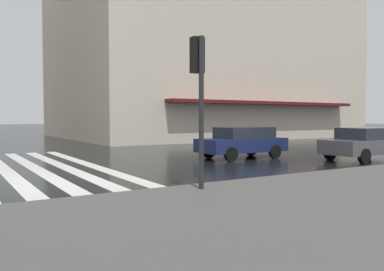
{
  "coord_description": "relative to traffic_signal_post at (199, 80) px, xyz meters",
  "views": [
    {
      "loc": [
        -11.51,
        2.53,
        1.84
      ],
      "look_at": [
        0.38,
        -4.87,
        1.21
      ],
      "focal_mm": 37.04,
      "sensor_mm": 36.0,
      "label": 1
    }
  ],
  "objects": [
    {
      "name": "ground_plane",
      "position": [
        3.57,
        2.6,
        -2.75
      ],
      "size": [
        220.0,
        220.0,
        0.0
      ],
      "primitive_type": "plane",
      "color": "black"
    },
    {
      "name": "zebra_crossing",
      "position": [
        7.57,
        3.41,
        -2.74
      ],
      "size": [
        13.0,
        6.5,
        0.01
      ],
      "color": "silver",
      "rests_on": "ground_plane"
    },
    {
      "name": "haussmann_block_corner",
      "position": [
        25.98,
        -16.75,
        6.76
      ],
      "size": [
        21.04,
        26.16,
        19.41
      ],
      "color": "beige",
      "rests_on": "ground_plane"
    },
    {
      "name": "traffic_signal_post",
      "position": [
        0.0,
        0.0,
        0.0
      ],
      "size": [
        0.44,
        0.3,
        3.61
      ],
      "color": "#232326",
      "rests_on": "sidewalk_pavement"
    },
    {
      "name": "car_navy",
      "position": [
        6.07,
        -6.29,
        -1.99
      ],
      "size": [
        1.85,
        4.1,
        1.41
      ],
      "color": "navy",
      "rests_on": "ground_plane"
    },
    {
      "name": "car_dark_grey",
      "position": [
        2.57,
        -10.27,
        -1.99
      ],
      "size": [
        1.85,
        4.1,
        1.41
      ],
      "color": "#4C4C51",
      "rests_on": "ground_plane"
    }
  ]
}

